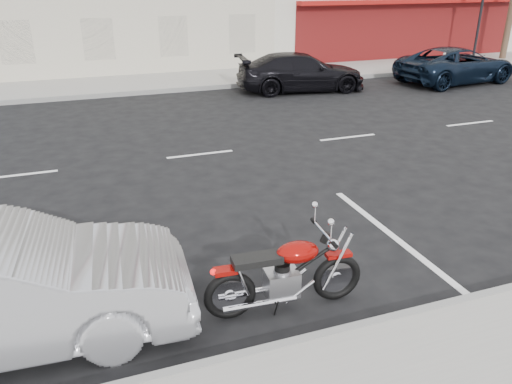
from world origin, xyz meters
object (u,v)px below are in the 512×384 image
(traffic_light, at_px, (483,8))
(motorcycle, at_px, (339,267))
(car_far, at_px, (301,72))
(fire_hydrant, at_px, (447,54))
(suv_far, at_px, (456,65))

(traffic_light, relative_size, motorcycle, 1.82)
(motorcycle, xyz_separation_m, car_far, (4.91, 11.97, 0.20))
(traffic_light, xyz_separation_m, motorcycle, (-15.18, -14.59, -2.08))
(traffic_light, distance_m, fire_hydrant, 2.53)
(traffic_light, distance_m, motorcycle, 21.16)
(suv_far, bearing_deg, motorcycle, 127.97)
(traffic_light, height_order, motorcycle, traffic_light)
(suv_far, bearing_deg, car_far, 76.79)
(traffic_light, relative_size, suv_far, 0.77)
(car_far, bearing_deg, fire_hydrant, -64.87)
(traffic_light, bearing_deg, suv_far, -139.61)
(traffic_light, height_order, fire_hydrant, traffic_light)
(motorcycle, height_order, car_far, car_far)
(motorcycle, xyz_separation_m, suv_far, (11.28, 11.27, 0.21))
(suv_far, height_order, car_far, suv_far)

